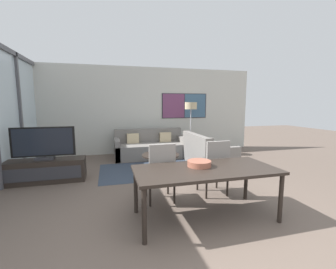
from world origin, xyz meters
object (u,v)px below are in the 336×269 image
object	(u,v)px
coffee_table	(161,158)
dining_chair_left	(161,170)
tv_console	(46,171)
sofa_main	(150,148)
television	(44,143)
sofa_side	(206,155)
dining_chair_centre	(215,165)
dining_table	(206,173)
floor_lamp	(191,109)
fruit_bowl	(199,163)

from	to	relation	value
coffee_table	dining_chair_left	world-z (taller)	dining_chair_left
dining_chair_left	tv_console	bearing A→B (deg)	143.14
sofa_main	coffee_table	size ratio (longest dim) A/B	2.32
tv_console	television	distance (m)	0.58
television	sofa_side	distance (m)	3.84
dining_chair_centre	dining_table	bearing A→B (deg)	-125.39
tv_console	coffee_table	size ratio (longest dim) A/B	1.69
dining_chair_centre	floor_lamp	bearing A→B (deg)	76.64
fruit_bowl	dining_chair_centre	bearing A→B (deg)	46.69
sofa_side	television	bearing A→B (deg)	95.52
sofa_side	floor_lamp	size ratio (longest dim) A/B	0.95
dining_table	floor_lamp	size ratio (longest dim) A/B	1.19
floor_lamp	coffee_table	bearing A→B (deg)	-132.64
dining_chair_left	dining_table	bearing A→B (deg)	-53.25
sofa_main	dining_chair_centre	world-z (taller)	dining_chair_centre
dining_table	dining_chair_centre	world-z (taller)	dining_chair_centre
sofa_main	dining_table	size ratio (longest dim) A/B	1.08
coffee_table	floor_lamp	distance (m)	2.27
dining_table	fruit_bowl	bearing A→B (deg)	111.07
sofa_main	dining_table	xyz separation A→B (m)	(0.07, -3.90, 0.39)
television	dining_table	distance (m)	3.41
television	sofa_side	xyz separation A→B (m)	(3.79, 0.37, -0.54)
tv_console	sofa_side	size ratio (longest dim) A/B	0.98
television	coffee_table	xyz separation A→B (m)	(2.52, 0.25, -0.52)
sofa_side	fruit_bowl	bearing A→B (deg)	153.18
tv_console	dining_chair_left	size ratio (longest dim) A/B	1.57
dining_chair_left	floor_lamp	xyz separation A→B (m)	(1.75, 3.26, 0.90)
television	dining_chair_left	world-z (taller)	television
coffee_table	dining_table	xyz separation A→B (m)	(0.07, -2.48, 0.37)
television	dining_table	xyz separation A→B (m)	(2.58, -2.23, -0.15)
dining_table	dining_chair_left	world-z (taller)	dining_chair_left
dining_chair_centre	tv_console	bearing A→B (deg)	153.48
tv_console	dining_chair_centre	xyz separation A→B (m)	(3.07, -1.53, 0.31)
floor_lamp	dining_chair_centre	bearing A→B (deg)	-103.36
fruit_bowl	floor_lamp	distance (m)	4.07
dining_chair_left	fruit_bowl	distance (m)	0.73
dining_chair_centre	sofa_main	bearing A→B (deg)	99.87
dining_table	television	bearing A→B (deg)	139.23
tv_console	sofa_side	bearing A→B (deg)	5.53
television	coffee_table	distance (m)	2.58
sofa_main	dining_table	distance (m)	3.92
dining_chair_left	floor_lamp	world-z (taller)	floor_lamp
tv_console	fruit_bowl	size ratio (longest dim) A/B	4.55
floor_lamp	tv_console	bearing A→B (deg)	-156.21
coffee_table	floor_lamp	world-z (taller)	floor_lamp
sofa_main	sofa_side	size ratio (longest dim) A/B	1.35
dining_table	dining_chair_centre	bearing A→B (deg)	54.61
television	floor_lamp	size ratio (longest dim) A/B	0.72
sofa_main	coffee_table	distance (m)	1.42
tv_console	television	world-z (taller)	television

